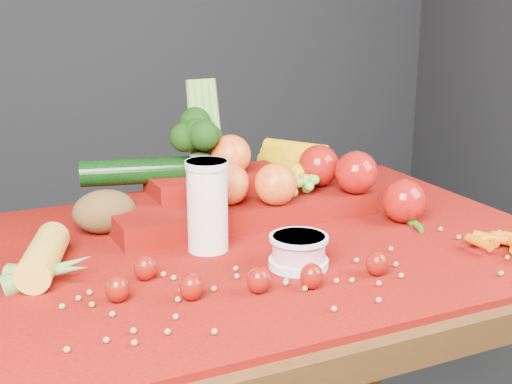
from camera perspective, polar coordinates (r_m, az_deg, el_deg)
name	(u,v)px	position (r m, az deg, el deg)	size (l,w,h in m)	color
table	(261,296)	(1.33, 0.37, -8.29)	(1.10, 0.80, 0.75)	#331E0B
red_cloth	(261,244)	(1.29, 0.38, -4.22)	(1.05, 0.75, 0.01)	#780F04
milk_glass	(207,203)	(1.23, -3.91, -0.86)	(0.07, 0.07, 0.16)	silver
yogurt_bowl	(299,250)	(1.17, 3.43, -4.68)	(0.10, 0.10, 0.05)	silver
strawberry_scatter	(235,275)	(1.09, -1.68, -6.66)	(0.44, 0.18, 0.04)	#820B04
dark_grape_cluster	(299,263)	(1.16, 3.48, -5.66)	(0.06, 0.05, 0.03)	black
soybean_scatter	(316,279)	(1.13, 4.83, -6.93)	(0.84, 0.24, 0.01)	olive
corn_ear	(47,267)	(1.17, -16.40, -5.77)	(0.23, 0.26, 0.06)	gold
potato	(104,211)	(1.36, -12.04, -1.53)	(0.12, 0.09, 0.08)	brown
baby_carrot_pile	(507,245)	(1.30, 19.44, -4.01)	(0.17, 0.17, 0.03)	#C45206
green_bean_pile	(408,217)	(1.44, 12.03, -1.95)	(0.14, 0.12, 0.01)	#2B5B14
produce_mound	(251,185)	(1.42, -0.38, 0.56)	(0.61, 0.36, 0.27)	#780F04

